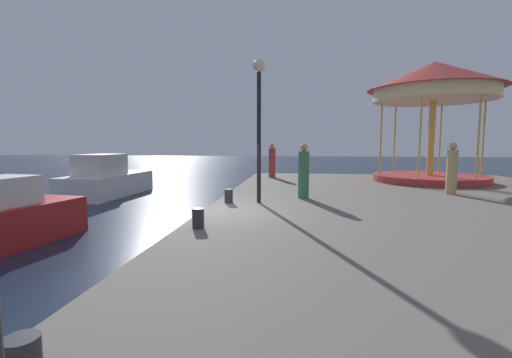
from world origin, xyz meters
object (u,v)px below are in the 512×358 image
object	(u,v)px
carousel	(434,93)
lamp_post_mid_promenade	(259,105)
person_near_carousel	(452,170)
motorboat_white	(106,180)
person_by_the_water	(304,173)
bollard_north	(229,196)
bollard_center	(198,218)
person_far_corner	(272,162)

from	to	relation	value
carousel	lamp_post_mid_promenade	xyz separation A→B (m)	(-6.96, -6.51, -1.12)
person_near_carousel	motorboat_white	bearing A→B (deg)	167.20
carousel	lamp_post_mid_promenade	world-z (taller)	carousel
person_near_carousel	person_by_the_water	size ratio (longest dim) A/B	1.01
motorboat_white	bollard_north	distance (m)	9.34
carousel	bollard_center	distance (m)	12.98
lamp_post_mid_promenade	person_far_corner	xyz separation A→B (m)	(-0.21, 7.54, -1.99)
motorboat_white	carousel	distance (m)	15.58
person_near_carousel	carousel	bearing A→B (deg)	80.09
carousel	bollard_north	size ratio (longest dim) A/B	14.06
motorboat_white	person_near_carousel	xyz separation A→B (m)	(14.35, -3.26, 0.87)
person_near_carousel	bollard_north	bearing A→B (deg)	-159.59
motorboat_white	lamp_post_mid_promenade	distance (m)	10.34
motorboat_white	bollard_center	world-z (taller)	motorboat_white
person_by_the_water	person_far_corner	size ratio (longest dim) A/B	1.00
carousel	bollard_north	world-z (taller)	carousel
lamp_post_mid_promenade	bollard_north	distance (m)	2.74
bollard_center	motorboat_white	bearing A→B (deg)	128.89
lamp_post_mid_promenade	person_by_the_water	xyz separation A→B (m)	(1.29, 1.01, -1.99)
motorboat_white	person_far_corner	size ratio (longest dim) A/B	2.97
person_near_carousel	person_far_corner	bearing A→B (deg)	142.22
bollard_north	person_by_the_water	world-z (taller)	person_by_the_water
person_by_the_water	bollard_north	bearing A→B (deg)	-152.12
bollard_center	bollard_north	xyz separation A→B (m)	(0.01, 3.03, 0.00)
carousel	person_far_corner	size ratio (longest dim) A/B	3.27
person_by_the_water	carousel	bearing A→B (deg)	44.10
bollard_center	person_far_corner	bearing A→B (deg)	86.40
bollard_center	carousel	bearing A→B (deg)	50.95
lamp_post_mid_promenade	bollard_north	size ratio (longest dim) A/B	10.13
carousel	person_far_corner	bearing A→B (deg)	171.79
bollard_center	bollard_north	size ratio (longest dim) A/B	1.00
lamp_post_mid_promenade	person_by_the_water	world-z (taller)	lamp_post_mid_promenade
motorboat_white	person_far_corner	world-z (taller)	person_far_corner
bollard_center	person_near_carousel	bearing A→B (deg)	38.50
lamp_post_mid_promenade	person_far_corner	size ratio (longest dim) A/B	2.35
lamp_post_mid_promenade	bollard_center	xyz separation A→B (m)	(-0.88, -3.16, -2.59)
lamp_post_mid_promenade	person_far_corner	distance (m)	7.80
carousel	person_by_the_water	xyz separation A→B (m)	(-5.67, -5.49, -3.11)
person_near_carousel	person_far_corner	world-z (taller)	person_near_carousel
lamp_post_mid_promenade	person_far_corner	world-z (taller)	lamp_post_mid_promenade
person_near_carousel	person_by_the_water	xyz separation A→B (m)	(-4.98, -1.51, -0.01)
bollard_north	lamp_post_mid_promenade	bearing A→B (deg)	8.41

